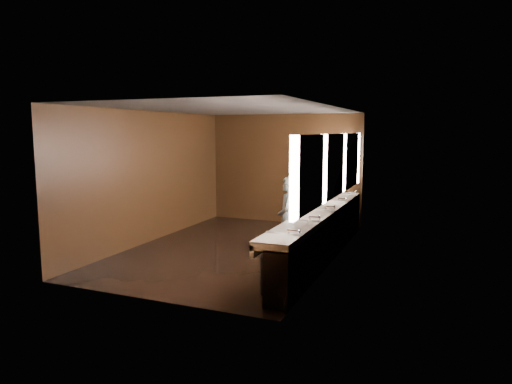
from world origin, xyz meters
TOP-DOWN VIEW (x-y plane):
  - floor at (0.00, 0.00)m, footprint 6.00×6.00m
  - ceiling at (0.00, 0.00)m, footprint 4.00×6.00m
  - wall_back at (0.00, 3.00)m, footprint 4.00×0.02m
  - wall_front at (0.00, -3.00)m, footprint 4.00×0.02m
  - wall_left at (-2.00, 0.00)m, footprint 0.02×6.00m
  - wall_right at (2.00, 0.00)m, footprint 0.02×6.00m
  - sink_counter at (1.79, 0.00)m, footprint 0.55×5.40m
  - mirror_band at (1.98, -0.00)m, footprint 0.06×5.03m
  - person at (1.23, -0.41)m, footprint 0.50×0.64m
  - trash_bin at (1.58, -2.12)m, footprint 0.37×0.37m

SIDE VIEW (x-z plane):
  - floor at x=0.00m, z-range 0.00..0.00m
  - trash_bin at x=1.58m, z-range 0.00..0.57m
  - sink_counter at x=1.79m, z-range -0.01..1.00m
  - person at x=1.23m, z-range 0.00..1.56m
  - wall_back at x=0.00m, z-range 0.00..2.80m
  - wall_front at x=0.00m, z-range 0.00..2.80m
  - wall_left at x=-2.00m, z-range 0.00..2.80m
  - wall_right at x=2.00m, z-range 0.00..2.80m
  - mirror_band at x=1.98m, z-range 1.17..2.32m
  - ceiling at x=0.00m, z-range 2.79..2.81m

